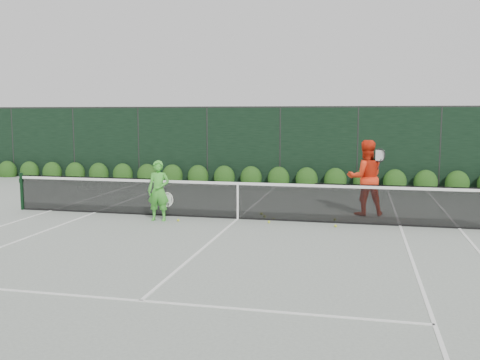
# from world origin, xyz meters

# --- Properties ---
(ground) EXTENTS (80.00, 80.00, 0.00)m
(ground) POSITION_xyz_m (0.00, 0.00, 0.00)
(ground) COLOR gray
(ground) RESTS_ON ground
(tennis_net) EXTENTS (12.90, 0.10, 1.07)m
(tennis_net) POSITION_xyz_m (-0.02, 0.00, 0.53)
(tennis_net) COLOR black
(tennis_net) RESTS_ON ground
(player_woman) EXTENTS (0.65, 0.41, 1.57)m
(player_woman) POSITION_xyz_m (-1.95, -0.64, 0.78)
(player_woman) COLOR green
(player_woman) RESTS_ON ground
(player_man) EXTENTS (1.16, 1.01, 2.05)m
(player_man) POSITION_xyz_m (3.27, 1.34, 1.03)
(player_man) COLOR red
(player_man) RESTS_ON ground
(court_lines) EXTENTS (11.03, 23.83, 0.01)m
(court_lines) POSITION_xyz_m (0.00, 0.00, 0.01)
(court_lines) COLOR white
(court_lines) RESTS_ON ground
(windscreen_fence) EXTENTS (32.00, 21.07, 3.06)m
(windscreen_fence) POSITION_xyz_m (0.00, -2.71, 1.51)
(windscreen_fence) COLOR black
(windscreen_fence) RESTS_ON ground
(hedge_row) EXTENTS (31.66, 0.65, 0.94)m
(hedge_row) POSITION_xyz_m (-0.00, 7.15, 0.23)
(hedge_row) COLOR #12390F
(hedge_row) RESTS_ON ground
(tennis_balls) EXTENTS (4.06, 1.43, 0.07)m
(tennis_balls) POSITION_xyz_m (0.95, -0.02, 0.03)
(tennis_balls) COLOR #C6D32F
(tennis_balls) RESTS_ON ground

